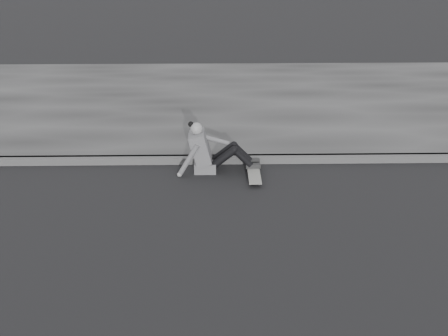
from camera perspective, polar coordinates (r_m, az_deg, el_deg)
The scene contains 5 objects.
ground at distance 6.56m, azimuth 10.01°, elevation -9.34°, with size 80.00×80.00×0.00m, color black.
curb at distance 8.72m, azimuth 7.14°, elevation 1.04°, with size 24.00×0.16×0.12m, color #4A4A4A.
sidewalk at distance 11.49m, azimuth 5.21°, elevation 7.64°, with size 24.00×6.00×0.12m, color #373737.
skateboard at distance 8.17m, azimuth 3.43°, elevation -0.59°, with size 0.20×0.78×0.09m.
seated_woman at distance 8.24m, azimuth -1.74°, elevation 1.95°, with size 1.38×0.46×0.88m.
Camera 1 is at (-1.21, -5.18, 3.84)m, focal length 40.00 mm.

